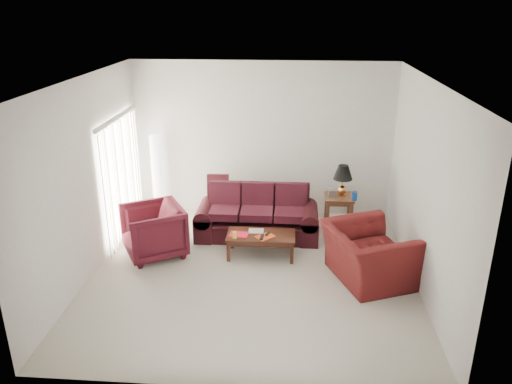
# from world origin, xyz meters

# --- Properties ---
(floor) EXTENTS (5.00, 5.00, 0.00)m
(floor) POSITION_xyz_m (0.00, 0.00, 0.00)
(floor) COLOR #BDB4A1
(floor) RESTS_ON ground
(blinds) EXTENTS (0.10, 2.00, 2.16)m
(blinds) POSITION_xyz_m (-2.42, 1.30, 1.08)
(blinds) COLOR silver
(blinds) RESTS_ON ground
(sofa) EXTENTS (2.19, 0.96, 0.89)m
(sofa) POSITION_xyz_m (-0.02, 1.36, 0.45)
(sofa) COLOR black
(sofa) RESTS_ON ground
(throw_pillow) EXTENTS (0.42, 0.22, 0.43)m
(throw_pillow) POSITION_xyz_m (-0.83, 2.07, 0.70)
(throw_pillow) COLOR black
(throw_pillow) RESTS_ON sofa
(end_table) EXTENTS (0.57, 0.57, 0.58)m
(end_table) POSITION_xyz_m (1.49, 1.97, 0.29)
(end_table) COLOR #4B221A
(end_table) RESTS_ON ground
(table_lamp) EXTENTS (0.46, 0.46, 0.60)m
(table_lamp) POSITION_xyz_m (1.53, 2.00, 0.88)
(table_lamp) COLOR #DA9144
(table_lamp) RESTS_ON end_table
(clock) EXTENTS (0.16, 0.07, 0.15)m
(clock) POSITION_xyz_m (1.36, 1.87, 0.66)
(clock) COLOR #B7B7BB
(clock) RESTS_ON end_table
(blue_canister) EXTENTS (0.13, 0.13, 0.16)m
(blue_canister) POSITION_xyz_m (1.74, 1.79, 0.66)
(blue_canister) COLOR #164291
(blue_canister) RESTS_ON end_table
(picture_frame) EXTENTS (0.15, 0.18, 0.06)m
(picture_frame) POSITION_xyz_m (1.34, 2.12, 0.67)
(picture_frame) COLOR silver
(picture_frame) RESTS_ON end_table
(floor_lamp) EXTENTS (0.32, 0.32, 1.65)m
(floor_lamp) POSITION_xyz_m (-2.03, 2.20, 0.83)
(floor_lamp) COLOR silver
(floor_lamp) RESTS_ON ground
(armchair_left) EXTENTS (1.29, 1.28, 0.87)m
(armchair_left) POSITION_xyz_m (-1.69, 0.51, 0.43)
(armchair_left) COLOR #3E0E17
(armchair_left) RESTS_ON ground
(armchair_right) EXTENTS (1.52, 1.61, 0.83)m
(armchair_right) POSITION_xyz_m (1.76, -0.01, 0.42)
(armchair_right) COLOR #491011
(armchair_right) RESTS_ON ground
(coffee_table) EXTENTS (1.14, 0.58, 0.40)m
(coffee_table) POSITION_xyz_m (0.10, 0.61, 0.20)
(coffee_table) COLOR black
(coffee_table) RESTS_ON ground
(magazine_red) EXTENTS (0.33, 0.26, 0.02)m
(magazine_red) POSITION_xyz_m (-0.26, 0.55, 0.40)
(magazine_red) COLOR red
(magazine_red) RESTS_ON coffee_table
(magazine_white) EXTENTS (0.25, 0.19, 0.01)m
(magazine_white) POSITION_xyz_m (0.01, 0.71, 0.40)
(magazine_white) COLOR beige
(magazine_white) RESTS_ON coffee_table
(magazine_orange) EXTENTS (0.36, 0.35, 0.02)m
(magazine_orange) POSITION_xyz_m (0.18, 0.51, 0.40)
(magazine_orange) COLOR #D64619
(magazine_orange) RESTS_ON coffee_table
(remote_a) EXTENTS (0.07, 0.19, 0.02)m
(remote_a) POSITION_xyz_m (0.13, 0.45, 0.42)
(remote_a) COLOR black
(remote_a) RESTS_ON coffee_table
(remote_b) EXTENTS (0.09, 0.16, 0.02)m
(remote_b) POSITION_xyz_m (0.22, 0.59, 0.42)
(remote_b) COLOR black
(remote_b) RESTS_ON coffee_table
(yellow_glass) EXTENTS (0.08, 0.08, 0.11)m
(yellow_glass) POSITION_xyz_m (-0.31, 0.43, 0.45)
(yellow_glass) COLOR yellow
(yellow_glass) RESTS_ON coffee_table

